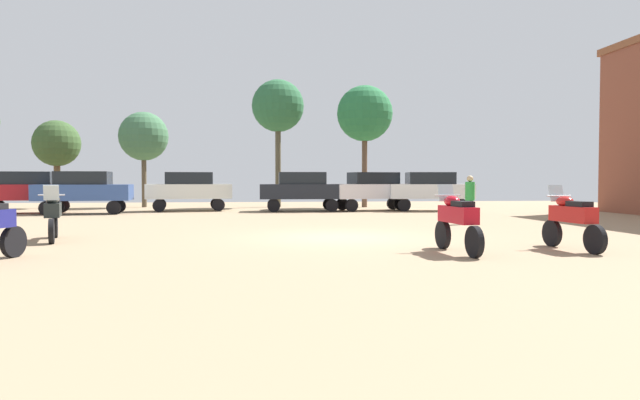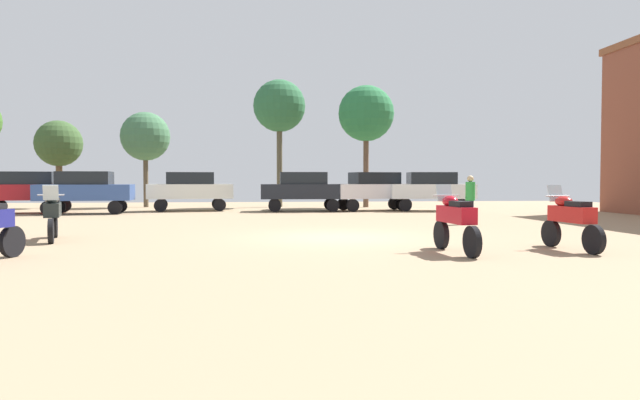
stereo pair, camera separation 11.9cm
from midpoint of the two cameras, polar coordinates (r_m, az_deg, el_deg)
The scene contains 15 objects.
ground_plane at distance 15.71m, azimuth 2.09°, elevation -3.82°, with size 44.00×52.00×0.02m.
motorcycle_3 at distance 13.99m, azimuth 24.19°, elevation -1.71°, with size 0.62×2.14×1.47m.
motorcycle_6 at distance 16.36m, azimuth -25.18°, elevation -1.20°, with size 0.83×2.22×1.47m.
motorcycle_7 at distance 12.62m, azimuth 13.76°, elevation -1.91°, with size 0.62×2.24×1.49m.
car_1 at distance 28.92m, azimuth -22.51°, elevation 1.02°, with size 4.42×2.11×2.00m.
car_2 at distance 28.97m, azimuth -1.59°, elevation 1.18°, with size 4.34×1.89×2.00m.
car_3 at distance 29.72m, azimuth 5.61°, elevation 1.19°, with size 4.56×2.57×2.00m.
car_4 at distance 29.93m, azimuth 11.28°, elevation 1.17°, with size 4.46×2.21×2.00m.
car_5 at distance 30.65m, azimuth -27.23°, elevation 1.00°, with size 4.51×2.40×2.00m.
car_6 at distance 30.02m, azimuth -12.87°, elevation 1.16°, with size 4.50×2.37×2.00m.
person_1 at distance 21.14m, azimuth 15.08°, elevation 0.43°, with size 0.46×0.46×1.76m.
tree_1 at distance 35.63m, azimuth -24.78°, elevation 5.14°, with size 2.62×2.62×5.00m.
tree_2 at distance 35.00m, azimuth -17.12°, elevation 6.11°, with size 2.87×2.87×5.61m.
tree_4 at distance 33.65m, azimuth 4.78°, elevation 8.64°, with size 3.28×3.28×7.16m.
tree_5 at distance 34.18m, azimuth -4.02°, elevation 9.36°, with size 3.11×3.11×7.58m.
Camera 2 is at (-2.16, -15.48, 1.60)m, focal length 31.71 mm.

